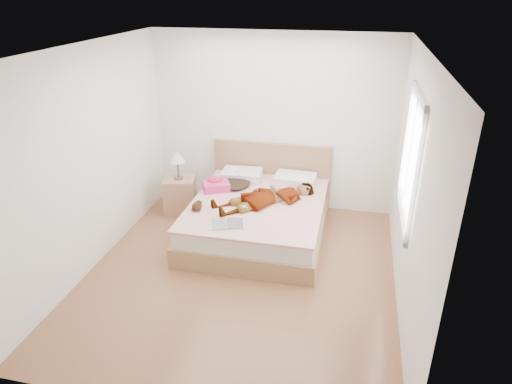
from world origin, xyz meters
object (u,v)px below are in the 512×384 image
Objects in this scene: towel at (216,184)px; coffee_mug at (243,208)px; phone at (238,173)px; plush_toy at (197,206)px; magazine at (227,224)px; woman at (267,195)px; nightstand at (180,193)px; bed at (259,214)px.

towel is 4.12× the size of coffee_mug.
phone is at bearing 108.80° from coffee_mug.
towel is at bearing 86.12° from plush_toy.
magazine is at bearing -31.24° from plush_toy.
plush_toy is at bearing 148.76° from magazine.
woman is 3.03× the size of magazine.
towel is 0.92× the size of magazine.
nightstand is at bearing 124.76° from plush_toy.
phone is at bearing 68.67° from plush_toy.
phone is at bearing 0.72° from nightstand.
towel is at bearing 164.75° from bed.
towel is at bearing -14.45° from nightstand.
woman is 14.07× the size of phone.
phone reaches higher than coffee_mug.
bed reaches higher than plush_toy.
magazine is at bearing -64.29° from woman.
phone is 0.35m from towel.
bed is 4.60× the size of towel.
towel is (-0.28, -0.17, -0.12)m from phone.
phone is at bearing -167.87° from woman.
magazine is (-0.22, -0.78, 0.24)m from bed.
bed is 4.25× the size of magazine.
magazine is 0.57m from plush_toy.
woman is at bearing -21.69° from bed.
magazine is 4.46× the size of coffee_mug.
woman is at bearing -77.87° from phone.
woman is 0.71× the size of bed.
nightstand is at bearing 147.64° from coffee_mug.
phone reaches higher than towel.
bed is (-0.12, 0.05, -0.34)m from woman.
bed is at bearing 73.98° from magazine.
towel is at bearing 133.10° from coffee_mug.
coffee_mug is at bearing -110.42° from phone.
plush_toy reaches higher than coffee_mug.
woman is 7.50× the size of plush_toy.
bed is 1.33m from nightstand.
plush_toy is 1.04m from nightstand.
nightstand is (-1.40, 0.39, -0.29)m from woman.
woman is 0.36m from bed.
woman is 0.82m from magazine.
bed reaches higher than woman.
plush_toy is (-0.71, -0.49, 0.29)m from bed.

